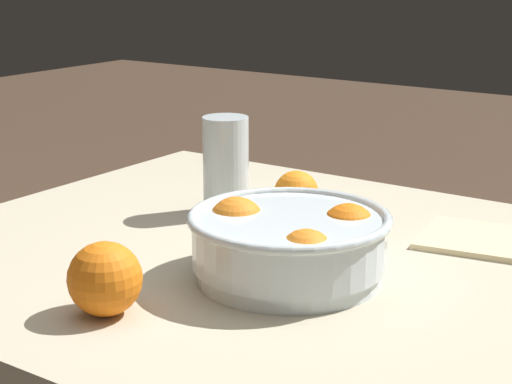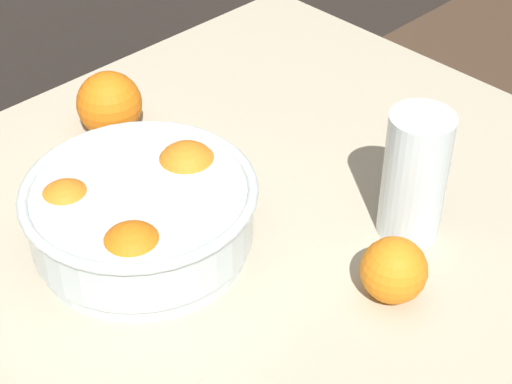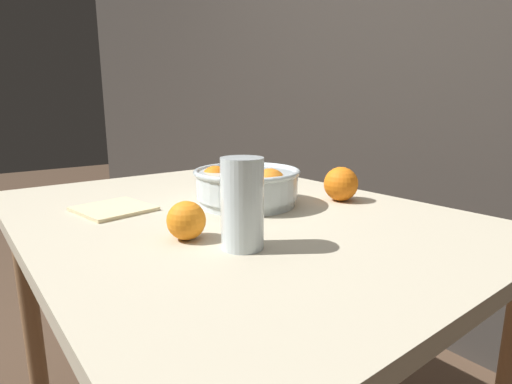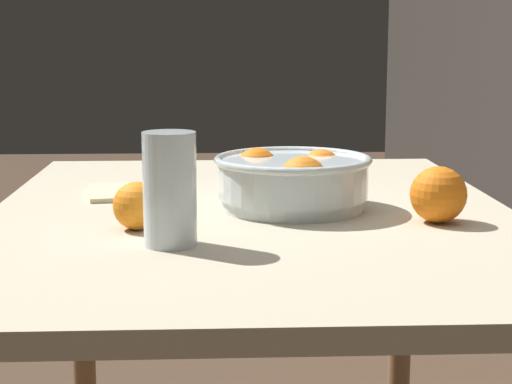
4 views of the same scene
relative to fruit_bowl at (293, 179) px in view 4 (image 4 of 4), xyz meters
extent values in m
cube|color=#B7AD93|center=(0.01, -0.06, -0.06)|extent=(1.10, 0.83, 0.03)
cylinder|color=#936B47|center=(-0.48, -0.42, -0.43)|extent=(0.05, 0.05, 0.71)
cylinder|color=#936B47|center=(-0.48, 0.29, -0.43)|extent=(0.05, 0.05, 0.71)
cylinder|color=silver|center=(0.00, 0.00, -0.04)|extent=(0.23, 0.23, 0.02)
cylinder|color=silver|center=(0.00, 0.00, 0.00)|extent=(0.24, 0.24, 0.06)
torus|color=silver|center=(0.00, 0.00, 0.03)|extent=(0.25, 0.25, 0.01)
sphere|color=orange|center=(0.07, 0.01, 0.01)|extent=(0.08, 0.08, 0.08)
sphere|color=orange|center=(-0.06, 0.05, 0.01)|extent=(0.07, 0.07, 0.07)
sphere|color=orange|center=(-0.05, -0.05, 0.01)|extent=(0.07, 0.07, 0.07)
cylinder|color=#F4A314|center=(0.23, -0.18, 0.01)|extent=(0.06, 0.06, 0.12)
cylinder|color=silver|center=(0.23, -0.18, 0.03)|extent=(0.07, 0.07, 0.15)
sphere|color=orange|center=(0.11, 0.21, -0.01)|extent=(0.08, 0.08, 0.08)
sphere|color=orange|center=(0.14, -0.23, -0.01)|extent=(0.07, 0.07, 0.07)
cube|color=beige|center=(-0.14, -0.27, -0.04)|extent=(0.17, 0.17, 0.01)
camera|label=1|loc=(-0.53, 0.84, 0.34)|focal=60.00mm
camera|label=2|loc=(-0.40, -0.58, 0.58)|focal=60.00mm
camera|label=3|loc=(0.74, -0.55, 0.18)|focal=28.00mm
camera|label=4|loc=(1.34, -0.12, 0.23)|focal=60.00mm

